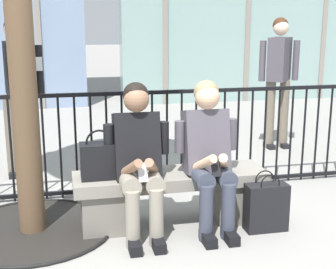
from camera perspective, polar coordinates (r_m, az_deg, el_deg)
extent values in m
plane|color=gray|center=(4.19, 0.30, -10.34)|extent=(60.00, 60.00, 0.00)
cube|color=gray|center=(4.05, 0.31, -5.15)|extent=(1.60, 0.44, 0.10)
cube|color=slate|center=(4.04, -7.55, -8.67)|extent=(0.36, 0.37, 0.35)
cube|color=slate|center=(4.27, 7.71, -7.45)|extent=(0.36, 0.37, 0.35)
cylinder|color=gray|center=(3.79, -4.66, -5.36)|extent=(0.15, 0.40, 0.15)
cylinder|color=gray|center=(3.69, -4.15, -9.94)|extent=(0.11, 0.11, 0.45)
cube|color=black|center=(3.72, -3.96, -12.92)|extent=(0.09, 0.22, 0.08)
cylinder|color=gray|center=(3.82, -1.97, -5.19)|extent=(0.15, 0.40, 0.15)
cylinder|color=gray|center=(3.72, -1.37, -9.73)|extent=(0.11, 0.11, 0.45)
cube|color=black|center=(3.75, -1.17, -12.68)|extent=(0.09, 0.22, 0.08)
cube|color=black|center=(3.87, -3.69, -1.26)|extent=(0.36, 0.30, 0.55)
cylinder|color=black|center=(3.83, -6.96, -0.71)|extent=(0.08, 0.08, 0.26)
cylinder|color=#8E664C|center=(3.68, -4.37, -3.98)|extent=(0.16, 0.28, 0.20)
cylinder|color=black|center=(3.89, -0.51, -0.37)|extent=(0.08, 0.08, 0.26)
cylinder|color=#8E664C|center=(3.71, -1.91, -3.83)|extent=(0.16, 0.28, 0.20)
cube|color=silver|center=(3.64, -2.98, -4.48)|extent=(0.07, 0.10, 0.13)
sphere|color=#8E664C|center=(3.77, -3.73, 4.11)|extent=(0.20, 0.20, 0.20)
sphere|color=black|center=(3.80, -3.81, 4.63)|extent=(0.20, 0.20, 0.20)
cylinder|color=#383D4C|center=(3.91, 3.71, -4.79)|extent=(0.15, 0.40, 0.15)
cylinder|color=#383D4C|center=(3.81, 4.50, -9.20)|extent=(0.11, 0.11, 0.45)
cube|color=black|center=(3.83, 4.72, -12.09)|extent=(0.09, 0.22, 0.08)
cylinder|color=#383D4C|center=(3.96, 6.23, -4.59)|extent=(0.15, 0.40, 0.15)
cylinder|color=#383D4C|center=(3.86, 7.09, -8.94)|extent=(0.11, 0.11, 0.45)
cube|color=black|center=(3.89, 7.31, -11.78)|extent=(0.09, 0.22, 0.08)
cube|color=#4C4751|center=(3.99, 4.45, -0.81)|extent=(0.36, 0.30, 0.55)
cylinder|color=#4C4751|center=(3.92, 1.39, -0.27)|extent=(0.08, 0.08, 0.26)
cylinder|color=#DBAD89|center=(3.80, 4.22, -3.42)|extent=(0.16, 0.28, 0.20)
cylinder|color=#4C4751|center=(4.05, 7.44, 0.05)|extent=(0.08, 0.08, 0.26)
cylinder|color=#DBAD89|center=(3.85, 6.51, -3.26)|extent=(0.16, 0.28, 0.20)
cube|color=black|center=(3.77, 5.64, -3.88)|extent=(0.07, 0.10, 0.13)
sphere|color=#DBAD89|center=(3.90, 4.63, 4.40)|extent=(0.20, 0.20, 0.20)
sphere|color=#997F59|center=(3.92, 4.51, 4.90)|extent=(0.20, 0.20, 0.20)
cube|color=black|center=(3.90, -8.01, -3.06)|extent=(0.31, 0.19, 0.28)
torus|color=black|center=(3.86, -8.08, -0.97)|extent=(0.21, 0.02, 0.21)
cube|color=black|center=(4.07, 11.44, -8.37)|extent=(0.34, 0.16, 0.39)
torus|color=black|center=(3.95, 11.91, -5.74)|extent=(0.16, 0.01, 0.16)
torus|color=black|center=(4.04, 11.26, -5.25)|extent=(0.16, 0.01, 0.16)
cylinder|color=#6B6051|center=(5.55, -17.88, -0.15)|extent=(0.13, 0.13, 0.90)
cube|color=black|center=(5.62, -17.61, -4.41)|extent=(0.09, 0.22, 0.06)
cylinder|color=#6B6051|center=(5.53, -15.83, -0.04)|extent=(0.13, 0.13, 0.90)
cube|color=black|center=(5.60, -15.58, -4.32)|extent=(0.09, 0.22, 0.06)
cube|color=black|center=(5.43, -17.38, 7.43)|extent=(0.29, 0.42, 0.56)
cylinder|color=black|center=(5.41, -14.87, 7.36)|extent=(0.08, 0.08, 0.52)
sphere|color=beige|center=(5.40, -17.68, 11.64)|extent=(0.20, 0.20, 0.20)
sphere|color=black|center=(5.42, -17.68, 11.96)|extent=(0.20, 0.20, 0.20)
cube|color=silver|center=(5.31, -14.90, 8.01)|extent=(0.07, 0.01, 0.14)
cylinder|color=#6B6051|center=(6.61, 11.82, 2.31)|extent=(0.13, 0.13, 0.90)
cube|color=black|center=(6.66, 11.79, -1.30)|extent=(0.09, 0.22, 0.06)
cylinder|color=#6B6051|center=(6.69, 13.39, 2.37)|extent=(0.13, 0.13, 0.90)
cube|color=black|center=(6.75, 13.34, -1.20)|extent=(0.09, 0.22, 0.06)
cube|color=#4C4751|center=(6.55, 12.94, 8.61)|extent=(0.42, 0.43, 0.56)
cylinder|color=#4C4751|center=(6.46, 11.02, 8.46)|extent=(0.08, 0.08, 0.52)
cylinder|color=#4C4751|center=(6.66, 14.78, 8.41)|extent=(0.08, 0.08, 0.52)
sphere|color=beige|center=(6.53, 13.12, 12.11)|extent=(0.20, 0.20, 0.20)
sphere|color=#472816|center=(6.55, 13.06, 12.38)|extent=(0.20, 0.20, 0.20)
cylinder|color=black|center=(4.73, -17.92, -1.68)|extent=(0.02, 0.02, 1.02)
cylinder|color=black|center=(4.72, -16.14, -1.59)|extent=(0.02, 0.02, 1.02)
cylinder|color=black|center=(4.71, -14.34, -1.51)|extent=(0.02, 0.02, 1.02)
cylinder|color=black|center=(4.70, -12.54, -1.42)|extent=(0.02, 0.02, 1.02)
cylinder|color=black|center=(4.71, -10.74, -1.33)|extent=(0.02, 0.02, 1.02)
cylinder|color=black|center=(4.71, -8.94, -1.23)|extent=(0.02, 0.02, 1.02)
cylinder|color=black|center=(4.72, -7.15, -1.14)|extent=(0.02, 0.02, 1.02)
cylinder|color=black|center=(4.74, -5.37, -1.05)|extent=(0.02, 0.02, 1.02)
cylinder|color=black|center=(4.76, -3.60, -0.96)|extent=(0.02, 0.02, 1.02)
cylinder|color=black|center=(4.78, -1.85, -0.86)|extent=(0.02, 0.02, 1.02)
cylinder|color=black|center=(4.81, -0.12, -0.77)|extent=(0.02, 0.02, 1.02)
cylinder|color=black|center=(4.84, 1.59, -0.68)|extent=(0.02, 0.02, 1.02)
cylinder|color=black|center=(4.88, 3.28, -0.58)|extent=(0.02, 0.02, 1.02)
cylinder|color=black|center=(4.92, 4.94, -0.49)|extent=(0.02, 0.02, 1.02)
cylinder|color=black|center=(4.97, 6.57, -0.40)|extent=(0.02, 0.02, 1.02)
cylinder|color=black|center=(5.02, 8.17, -0.31)|extent=(0.02, 0.02, 1.02)
cylinder|color=black|center=(5.07, 9.73, -0.23)|extent=(0.02, 0.02, 1.02)
cylinder|color=black|center=(5.13, 11.27, -0.14)|extent=(0.02, 0.02, 1.02)
cylinder|color=black|center=(5.19, 12.76, -0.06)|extent=(0.02, 0.02, 1.02)
cylinder|color=black|center=(5.25, 14.23, 0.02)|extent=(0.02, 0.02, 1.02)
cylinder|color=black|center=(5.32, 15.65, 0.10)|extent=(0.02, 0.02, 1.02)
cylinder|color=black|center=(5.39, 17.04, 0.18)|extent=(0.02, 0.02, 1.02)
cylinder|color=black|center=(5.46, 18.40, 0.25)|extent=(0.02, 0.02, 1.02)
cube|color=black|center=(4.91, -1.81, -6.07)|extent=(8.29, 0.04, 0.04)
cube|color=black|center=(4.68, -1.90, 4.96)|extent=(8.29, 0.04, 0.04)
cylinder|color=black|center=(4.20, -15.53, -10.69)|extent=(1.29, 1.29, 0.01)
torus|color=black|center=(4.20, -15.53, -10.61)|extent=(1.32, 1.32, 0.03)
cylinder|color=brown|center=(3.85, -17.13, 13.02)|extent=(0.21, 0.21, 3.40)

